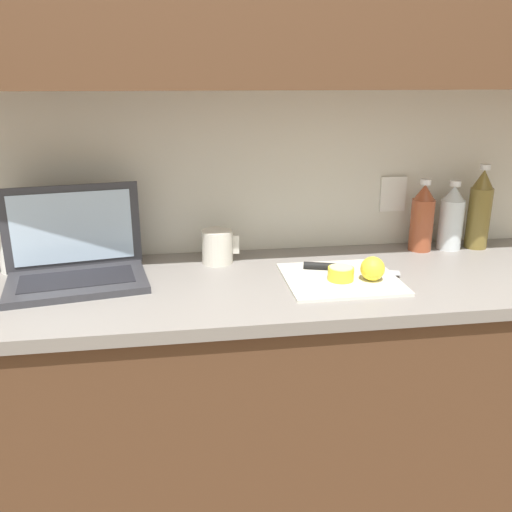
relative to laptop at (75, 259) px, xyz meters
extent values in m
cube|color=silver|center=(0.36, 0.24, 0.35)|extent=(5.20, 0.06, 2.60)
cube|color=white|center=(0.08, 0.20, 0.12)|extent=(0.09, 0.01, 0.12)
cube|color=white|center=(1.03, 0.20, 0.12)|extent=(0.09, 0.01, 0.12)
cube|color=brown|center=(0.36, -0.08, -0.53)|extent=(2.25, 0.55, 0.86)
cube|color=gray|center=(0.36, -0.08, -0.08)|extent=(2.32, 0.59, 0.03)
cube|color=#333338|center=(0.01, -0.05, -0.05)|extent=(0.42, 0.31, 0.02)
cube|color=black|center=(0.01, -0.05, -0.04)|extent=(0.33, 0.20, 0.00)
cube|color=#333338|center=(-0.01, 0.07, 0.08)|extent=(0.39, 0.07, 0.25)
cube|color=silver|center=(-0.01, 0.07, 0.08)|extent=(0.34, 0.06, 0.21)
cube|color=silver|center=(0.76, -0.12, -0.06)|extent=(0.32, 0.30, 0.01)
cube|color=silver|center=(0.86, -0.08, -0.05)|extent=(0.18, 0.09, 0.00)
cylinder|color=black|center=(0.72, -0.04, -0.04)|extent=(0.11, 0.05, 0.02)
cylinder|color=yellow|center=(0.75, -0.14, -0.04)|extent=(0.07, 0.07, 0.04)
cylinder|color=#F4EAA3|center=(0.75, -0.14, -0.02)|extent=(0.07, 0.07, 0.00)
sphere|color=yellow|center=(0.84, -0.15, -0.02)|extent=(0.07, 0.07, 0.07)
cylinder|color=#A34C2D|center=(1.11, 0.12, 0.03)|extent=(0.08, 0.08, 0.18)
cone|color=#A34C2D|center=(1.11, 0.12, 0.14)|extent=(0.07, 0.07, 0.05)
cylinder|color=white|center=(1.11, 0.12, 0.17)|extent=(0.03, 0.03, 0.02)
cylinder|color=silver|center=(1.21, 0.12, 0.02)|extent=(0.08, 0.08, 0.17)
cone|color=silver|center=(1.21, 0.12, 0.13)|extent=(0.07, 0.07, 0.05)
cylinder|color=white|center=(1.21, 0.12, 0.16)|extent=(0.04, 0.04, 0.02)
cylinder|color=olive|center=(1.31, 0.12, 0.04)|extent=(0.08, 0.08, 0.21)
cone|color=olive|center=(1.31, 0.12, 0.18)|extent=(0.07, 0.07, 0.06)
cylinder|color=white|center=(1.31, 0.12, 0.22)|extent=(0.03, 0.03, 0.02)
cylinder|color=silver|center=(0.42, 0.09, -0.01)|extent=(0.10, 0.10, 0.10)
cube|color=silver|center=(0.48, 0.09, 0.00)|extent=(0.02, 0.01, 0.06)
cylinder|color=white|center=(-0.19, 0.12, 0.06)|extent=(0.11, 0.11, 0.24)
camera|label=1|loc=(0.30, -1.54, 0.50)|focal=38.00mm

